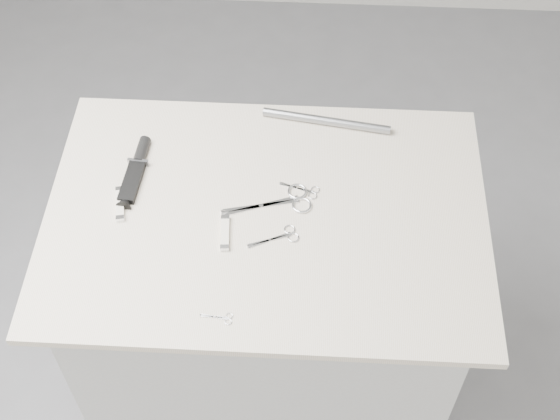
{
  "coord_description": "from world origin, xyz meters",
  "views": [
    {
      "loc": [
        0.09,
        -1.08,
        2.31
      ],
      "look_at": [
        0.03,
        0.01,
        0.92
      ],
      "focal_mm": 50.0,
      "sensor_mm": 36.0,
      "label": 1
    }
  ],
  "objects_px": {
    "embroidery_scissors_b": "(305,190)",
    "pocket_knife_a": "(120,204)",
    "plinth": "(269,319)",
    "tiny_scissors": "(221,318)",
    "metal_rail": "(326,121)",
    "sheathed_knife": "(137,168)",
    "pocket_knife_b": "(225,233)",
    "embroidery_scissors_a": "(282,236)",
    "large_shears": "(286,201)"
  },
  "relations": [
    {
      "from": "plinth",
      "to": "embroidery_scissors_b",
      "type": "distance_m",
      "value": 0.48
    },
    {
      "from": "pocket_knife_a",
      "to": "embroidery_scissors_b",
      "type": "bearing_deg",
      "value": -91.78
    },
    {
      "from": "pocket_knife_a",
      "to": "embroidery_scissors_a",
      "type": "bearing_deg",
      "value": -111.19
    },
    {
      "from": "plinth",
      "to": "pocket_knife_a",
      "type": "bearing_deg",
      "value": 178.99
    },
    {
      "from": "embroidery_scissors_b",
      "to": "pocket_knife_a",
      "type": "xyz_separation_m",
      "value": [
        -0.42,
        -0.07,
        0.0
      ]
    },
    {
      "from": "pocket_knife_a",
      "to": "metal_rail",
      "type": "height_order",
      "value": "metal_rail"
    },
    {
      "from": "plinth",
      "to": "embroidery_scissors_b",
      "type": "height_order",
      "value": "embroidery_scissors_b"
    },
    {
      "from": "large_shears",
      "to": "pocket_knife_b",
      "type": "height_order",
      "value": "pocket_knife_b"
    },
    {
      "from": "plinth",
      "to": "metal_rail",
      "type": "bearing_deg",
      "value": 65.78
    },
    {
      "from": "tiny_scissors",
      "to": "embroidery_scissors_b",
      "type": "bearing_deg",
      "value": 69.98
    },
    {
      "from": "embroidery_scissors_b",
      "to": "tiny_scissors",
      "type": "relative_size",
      "value": 1.4
    },
    {
      "from": "tiny_scissors",
      "to": "pocket_knife_b",
      "type": "height_order",
      "value": "pocket_knife_b"
    },
    {
      "from": "pocket_knife_b",
      "to": "metal_rail",
      "type": "bearing_deg",
      "value": -36.0
    },
    {
      "from": "embroidery_scissors_b",
      "to": "pocket_knife_b",
      "type": "distance_m",
      "value": 0.22
    },
    {
      "from": "pocket_knife_b",
      "to": "pocket_knife_a",
      "type": "bearing_deg",
      "value": 69.96
    },
    {
      "from": "embroidery_scissors_b",
      "to": "pocket_knife_a",
      "type": "distance_m",
      "value": 0.42
    },
    {
      "from": "embroidery_scissors_a",
      "to": "metal_rail",
      "type": "bearing_deg",
      "value": 52.31
    },
    {
      "from": "embroidery_scissors_a",
      "to": "embroidery_scissors_b",
      "type": "relative_size",
      "value": 1.21
    },
    {
      "from": "plinth",
      "to": "sheathed_knife",
      "type": "relative_size",
      "value": 4.55
    },
    {
      "from": "plinth",
      "to": "pocket_knife_b",
      "type": "bearing_deg",
      "value": -144.0
    },
    {
      "from": "embroidery_scissors_b",
      "to": "metal_rail",
      "type": "xyz_separation_m",
      "value": [
        0.04,
        0.22,
        0.01
      ]
    },
    {
      "from": "pocket_knife_a",
      "to": "plinth",
      "type": "bearing_deg",
      "value": -101.66
    },
    {
      "from": "plinth",
      "to": "embroidery_scissors_b",
      "type": "bearing_deg",
      "value": 39.55
    },
    {
      "from": "pocket_knife_a",
      "to": "pocket_knife_b",
      "type": "xyz_separation_m",
      "value": [
        0.25,
        -0.07,
        0.0
      ]
    },
    {
      "from": "plinth",
      "to": "embroidery_scissors_a",
      "type": "relative_size",
      "value": 7.88
    },
    {
      "from": "large_shears",
      "to": "embroidery_scissors_b",
      "type": "distance_m",
      "value": 0.06
    },
    {
      "from": "tiny_scissors",
      "to": "pocket_knife_b",
      "type": "relative_size",
      "value": 0.72
    },
    {
      "from": "embroidery_scissors_b",
      "to": "plinth",
      "type": "bearing_deg",
      "value": -123.58
    },
    {
      "from": "plinth",
      "to": "large_shears",
      "type": "bearing_deg",
      "value": 40.71
    },
    {
      "from": "embroidery_scissors_a",
      "to": "embroidery_scissors_b",
      "type": "xyz_separation_m",
      "value": [
        0.05,
        0.13,
        -0.0
      ]
    },
    {
      "from": "metal_rail",
      "to": "embroidery_scissors_b",
      "type": "bearing_deg",
      "value": -101.39
    },
    {
      "from": "plinth",
      "to": "pocket_knife_b",
      "type": "xyz_separation_m",
      "value": [
        -0.09,
        -0.06,
        0.48
      ]
    },
    {
      "from": "metal_rail",
      "to": "plinth",
      "type": "bearing_deg",
      "value": -114.22
    },
    {
      "from": "plinth",
      "to": "tiny_scissors",
      "type": "height_order",
      "value": "tiny_scissors"
    },
    {
      "from": "embroidery_scissors_a",
      "to": "sheathed_knife",
      "type": "xyz_separation_m",
      "value": [
        -0.35,
        0.18,
        0.01
      ]
    },
    {
      "from": "pocket_knife_a",
      "to": "sheathed_knife",
      "type": "bearing_deg",
      "value": -20.95
    },
    {
      "from": "sheathed_knife",
      "to": "pocket_knife_b",
      "type": "xyz_separation_m",
      "value": [
        0.23,
        -0.18,
        -0.0
      ]
    },
    {
      "from": "large_shears",
      "to": "tiny_scissors",
      "type": "height_order",
      "value": "large_shears"
    },
    {
      "from": "plinth",
      "to": "pocket_knife_a",
      "type": "distance_m",
      "value": 0.58
    },
    {
      "from": "pocket_knife_a",
      "to": "metal_rail",
      "type": "xyz_separation_m",
      "value": [
        0.46,
        0.28,
        0.0
      ]
    },
    {
      "from": "pocket_knife_a",
      "to": "pocket_knife_b",
      "type": "bearing_deg",
      "value": -116.3
    },
    {
      "from": "plinth",
      "to": "embroidery_scissors_a",
      "type": "bearing_deg",
      "value": -58.61
    },
    {
      "from": "embroidery_scissors_b",
      "to": "pocket_knife_a",
      "type": "bearing_deg",
      "value": -154.26
    },
    {
      "from": "pocket_knife_b",
      "to": "metal_rail",
      "type": "relative_size",
      "value": 0.29
    },
    {
      "from": "plinth",
      "to": "pocket_knife_a",
      "type": "xyz_separation_m",
      "value": [
        -0.33,
        0.01,
        0.48
      ]
    },
    {
      "from": "sheathed_knife",
      "to": "metal_rail",
      "type": "height_order",
      "value": "metal_rail"
    },
    {
      "from": "metal_rail",
      "to": "pocket_knife_b",
      "type": "bearing_deg",
      "value": -121.61
    },
    {
      "from": "tiny_scissors",
      "to": "sheathed_knife",
      "type": "xyz_separation_m",
      "value": [
        -0.24,
        0.39,
        0.01
      ]
    },
    {
      "from": "plinth",
      "to": "metal_rail",
      "type": "xyz_separation_m",
      "value": [
        0.13,
        0.29,
        0.48
      ]
    },
    {
      "from": "large_shears",
      "to": "tiny_scissors",
      "type": "bearing_deg",
      "value": -127.05
    }
  ]
}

